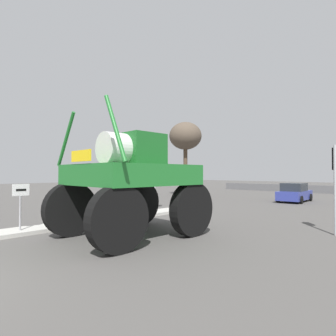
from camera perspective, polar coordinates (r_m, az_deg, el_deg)
The scene contains 8 objects.
ground_plane at distance 19.51m, azimuth 21.09°, elevation -7.77°, with size 120.00×120.00×0.00m, color #4C4947.
median_island at distance 13.98m, azimuth -12.63°, elevation -10.20°, with size 1.28×9.96×0.15m, color #B2AFA8.
lane_arrow_sign at distance 12.00m, azimuth -27.78°, elevation -5.50°, with size 0.07×0.60×1.74m.
oversize_sprayer at distance 10.37m, azimuth -7.47°, elevation -2.41°, with size 4.42×5.29×4.61m.
sedan_ahead at distance 24.87m, azimuth 24.32°, elevation -4.63°, with size 2.08×4.20×1.52m.
traffic_signal_near_left at distance 17.25m, azimuth -2.34°, elevation 0.54°, with size 0.24×0.54×3.81m.
traffic_signal_near_right at distance 12.25m, azimuth 31.03°, elevation -0.22°, with size 0.24×0.54×3.36m.
bare_tree_left at distance 28.54m, azimuth 3.56°, elevation 6.34°, with size 3.27×3.27×7.46m.
Camera 1 is at (7.50, 0.13, 2.30)m, focal length 29.98 mm.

